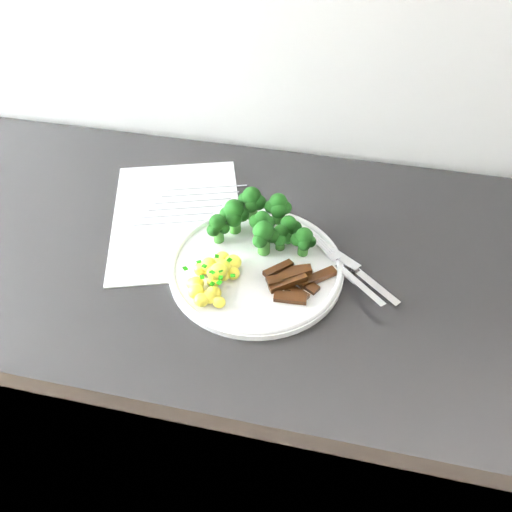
{
  "coord_description": "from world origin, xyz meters",
  "views": [
    {
      "loc": [
        0.12,
        1.1,
        1.47
      ],
      "look_at": [
        0.01,
        1.64,
        0.92
      ],
      "focal_mm": 35.45,
      "sensor_mm": 36.0,
      "label": 1
    }
  ],
  "objects_px": {
    "beef_strips": "(295,280)",
    "broccoli": "(262,220)",
    "potatoes": "(215,275)",
    "knife": "(363,277)",
    "recipe_paper": "(177,217)",
    "fork": "(350,275)",
    "counter": "(215,387)",
    "plate": "(256,266)"
  },
  "relations": [
    {
      "from": "recipe_paper",
      "to": "broccoli",
      "type": "relative_size",
      "value": 2.11
    },
    {
      "from": "broccoli",
      "to": "counter",
      "type": "bearing_deg",
      "value": -163.25
    },
    {
      "from": "recipe_paper",
      "to": "fork",
      "type": "bearing_deg",
      "value": -16.66
    },
    {
      "from": "broccoli",
      "to": "potatoes",
      "type": "xyz_separation_m",
      "value": [
        -0.05,
        -0.11,
        -0.02
      ]
    },
    {
      "from": "recipe_paper",
      "to": "plate",
      "type": "height_order",
      "value": "plate"
    },
    {
      "from": "beef_strips",
      "to": "fork",
      "type": "bearing_deg",
      "value": 19.63
    },
    {
      "from": "recipe_paper",
      "to": "broccoli",
      "type": "xyz_separation_m",
      "value": [
        0.16,
        -0.03,
        0.05
      ]
    },
    {
      "from": "counter",
      "to": "knife",
      "type": "distance_m",
      "value": 0.53
    },
    {
      "from": "recipe_paper",
      "to": "fork",
      "type": "distance_m",
      "value": 0.32
    },
    {
      "from": "counter",
      "to": "fork",
      "type": "distance_m",
      "value": 0.53
    },
    {
      "from": "beef_strips",
      "to": "knife",
      "type": "distance_m",
      "value": 0.11
    },
    {
      "from": "plate",
      "to": "broccoli",
      "type": "height_order",
      "value": "broccoli"
    },
    {
      "from": "plate",
      "to": "potatoes",
      "type": "xyz_separation_m",
      "value": [
        -0.05,
        -0.05,
        0.02
      ]
    },
    {
      "from": "broccoli",
      "to": "potatoes",
      "type": "height_order",
      "value": "broccoli"
    },
    {
      "from": "counter",
      "to": "knife",
      "type": "height_order",
      "value": "knife"
    },
    {
      "from": "potatoes",
      "to": "fork",
      "type": "height_order",
      "value": "potatoes"
    },
    {
      "from": "recipe_paper",
      "to": "fork",
      "type": "height_order",
      "value": "fork"
    },
    {
      "from": "broccoli",
      "to": "plate",
      "type": "bearing_deg",
      "value": -86.16
    },
    {
      "from": "counter",
      "to": "knife",
      "type": "relative_size",
      "value": 15.16
    },
    {
      "from": "plate",
      "to": "fork",
      "type": "height_order",
      "value": "fork"
    },
    {
      "from": "broccoli",
      "to": "fork",
      "type": "bearing_deg",
      "value": -22.46
    },
    {
      "from": "recipe_paper",
      "to": "broccoli",
      "type": "distance_m",
      "value": 0.17
    },
    {
      "from": "plate",
      "to": "counter",
      "type": "bearing_deg",
      "value": 161.62
    },
    {
      "from": "counter",
      "to": "beef_strips",
      "type": "height_order",
      "value": "beef_strips"
    },
    {
      "from": "plate",
      "to": "beef_strips",
      "type": "relative_size",
      "value": 2.49
    },
    {
      "from": "recipe_paper",
      "to": "beef_strips",
      "type": "distance_m",
      "value": 0.26
    },
    {
      "from": "plate",
      "to": "broccoli",
      "type": "relative_size",
      "value": 1.58
    },
    {
      "from": "broccoli",
      "to": "fork",
      "type": "xyz_separation_m",
      "value": [
        0.15,
        -0.06,
        -0.03
      ]
    },
    {
      "from": "counter",
      "to": "potatoes",
      "type": "relative_size",
      "value": 21.62
    },
    {
      "from": "broccoli",
      "to": "beef_strips",
      "type": "xyz_separation_m",
      "value": [
        0.07,
        -0.09,
        -0.03
      ]
    },
    {
      "from": "potatoes",
      "to": "broccoli",
      "type": "bearing_deg",
      "value": 65.87
    },
    {
      "from": "knife",
      "to": "counter",
      "type": "bearing_deg",
      "value": 175.06
    },
    {
      "from": "broccoli",
      "to": "knife",
      "type": "distance_m",
      "value": 0.18
    },
    {
      "from": "broccoli",
      "to": "potatoes",
      "type": "bearing_deg",
      "value": -114.13
    },
    {
      "from": "counter",
      "to": "plate",
      "type": "bearing_deg",
      "value": -18.38
    },
    {
      "from": "plate",
      "to": "knife",
      "type": "relative_size",
      "value": 1.75
    },
    {
      "from": "potatoes",
      "to": "counter",
      "type": "bearing_deg",
      "value": 121.91
    },
    {
      "from": "broccoli",
      "to": "beef_strips",
      "type": "relative_size",
      "value": 1.58
    },
    {
      "from": "counter",
      "to": "broccoli",
      "type": "bearing_deg",
      "value": 16.75
    },
    {
      "from": "recipe_paper",
      "to": "beef_strips",
      "type": "relative_size",
      "value": 3.33
    },
    {
      "from": "broccoli",
      "to": "fork",
      "type": "distance_m",
      "value": 0.16
    },
    {
      "from": "beef_strips",
      "to": "broccoli",
      "type": "bearing_deg",
      "value": 127.74
    }
  ]
}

